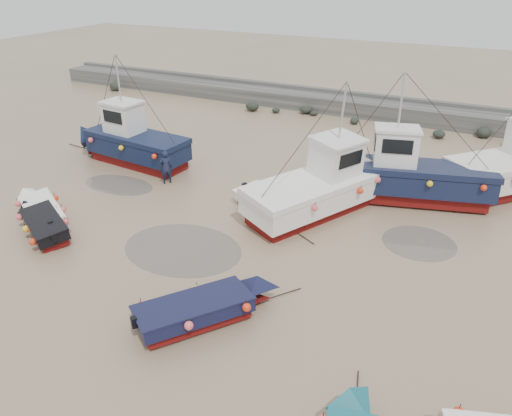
# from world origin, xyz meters

# --- Properties ---
(ground) EXTENTS (120.00, 120.00, 0.00)m
(ground) POSITION_xyz_m (0.00, 0.00, 0.00)
(ground) COLOR #9C8163
(ground) RESTS_ON ground
(seawall) EXTENTS (60.00, 4.92, 1.50)m
(seawall) POSITION_xyz_m (0.05, 21.99, 0.63)
(seawall) COLOR slate
(seawall) RESTS_ON ground
(puddle_a) EXTENTS (5.19, 5.19, 0.01)m
(puddle_a) POSITION_xyz_m (-2.37, -0.65, 0.00)
(puddle_a) COLOR #5E554D
(puddle_a) RESTS_ON ground
(puddle_b) EXTENTS (3.12, 3.12, 0.01)m
(puddle_b) POSITION_xyz_m (6.45, 4.27, 0.00)
(puddle_b) COLOR #5E554D
(puddle_b) RESTS_ON ground
(puddle_c) EXTENTS (4.14, 4.14, 0.01)m
(puddle_c) POSITION_xyz_m (-9.14, 3.32, 0.00)
(puddle_c) COLOR #5E554D
(puddle_c) RESTS_ON ground
(puddle_d) EXTENTS (5.21, 5.21, 0.01)m
(puddle_d) POSITION_xyz_m (2.74, 11.07, 0.00)
(puddle_d) COLOR #5E554D
(puddle_d) RESTS_ON ground
(dinghy_0) EXTENTS (5.41, 3.63, 1.43)m
(dinghy_0) POSITION_xyz_m (-9.72, -1.26, 0.55)
(dinghy_0) COLOR maroon
(dinghy_0) RESTS_ON ground
(dinghy_1) EXTENTS (4.34, 5.41, 1.43)m
(dinghy_1) POSITION_xyz_m (0.89, -4.15, 0.54)
(dinghy_1) COLOR maroon
(dinghy_1) RESTS_ON ground
(dinghy_4) EXTENTS (5.15, 3.36, 1.43)m
(dinghy_4) POSITION_xyz_m (-8.67, -2.13, 0.56)
(dinghy_4) COLOR maroon
(dinghy_4) RESTS_ON ground
(dinghy_5) EXTENTS (5.04, 3.45, 1.43)m
(dinghy_5) POSITION_xyz_m (-0.45, 3.81, 0.56)
(dinghy_5) COLOR maroon
(dinghy_5) RESTS_ON ground
(cabin_boat_0) EXTENTS (9.57, 3.22, 6.22)m
(cabin_boat_0) POSITION_xyz_m (-10.65, 6.31, 1.36)
(cabin_boat_0) COLOR maroon
(cabin_boat_0) RESTS_ON ground
(cabin_boat_1) EXTENTS (6.05, 10.00, 6.22)m
(cabin_boat_1) POSITION_xyz_m (1.71, 5.47, 1.33)
(cabin_boat_1) COLOR maroon
(cabin_boat_1) RESTS_ON ground
(cabin_boat_2) EXTENTS (10.74, 4.94, 6.22)m
(cabin_boat_2) POSITION_xyz_m (4.66, 8.25, 1.32)
(cabin_boat_2) COLOR maroon
(cabin_boat_2) RESTS_ON ground
(person) EXTENTS (0.79, 0.78, 1.84)m
(person) POSITION_xyz_m (-6.96, 4.70, 0.00)
(person) COLOR #171C34
(person) RESTS_ON ground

